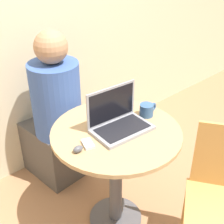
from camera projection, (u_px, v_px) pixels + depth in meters
name	position (u px, v px, depth m)	size (l,w,h in m)	color
ground_plane	(116.00, 218.00, 2.19)	(12.00, 12.00, 0.00)	#9E704C
back_wall	(24.00, 6.00, 2.14)	(7.00, 0.05, 2.60)	beige
round_table	(116.00, 154.00, 1.91)	(0.77, 0.77, 0.74)	#4C4C51
laptop	(118.00, 120.00, 1.81)	(0.36, 0.24, 0.24)	gray
cell_phone	(88.00, 144.00, 1.69)	(0.08, 0.10, 0.02)	silver
computer_mouse	(78.00, 149.00, 1.64)	(0.06, 0.04, 0.04)	#4C4C51
coffee_cup	(147.00, 110.00, 1.95)	(0.13, 0.09, 0.08)	#335684
chair_empty	(222.00, 198.00, 1.76)	(0.55, 0.55, 0.86)	tan
person_seated	(54.00, 121.00, 2.35)	(0.37, 0.55, 1.21)	#4C4742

